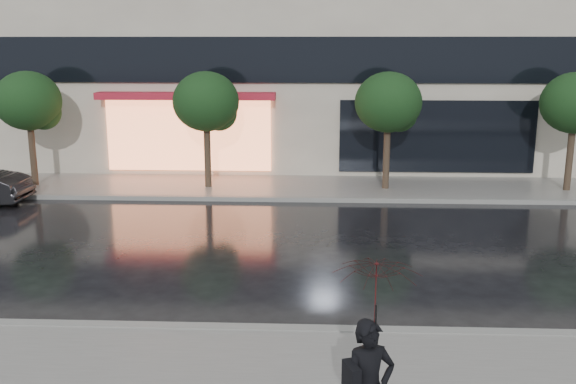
{
  "coord_description": "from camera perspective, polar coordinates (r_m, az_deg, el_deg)",
  "views": [
    {
      "loc": [
        0.63,
        -11.17,
        4.9
      ],
      "look_at": [
        -0.01,
        3.79,
        1.4
      ],
      "focal_mm": 40.0,
      "sensor_mm": 36.0,
      "label": 1
    }
  ],
  "objects": [
    {
      "name": "tree_far_east",
      "position": [
        22.9,
        24.26,
        7.05
      ],
      "size": [
        2.2,
        2.2,
        3.99
      ],
      "color": "#33261C",
      "rests_on": "ground"
    },
    {
      "name": "sidewalk_far",
      "position": [
        21.97,
        0.77,
        0.42
      ],
      "size": [
        60.0,
        3.5,
        0.12
      ],
      "primitive_type": "cube",
      "color": "slate",
      "rests_on": "ground"
    },
    {
      "name": "tree_far_west",
      "position": [
        23.34,
        -21.93,
        7.35
      ],
      "size": [
        2.2,
        2.2,
        3.99
      ],
      "color": "#33261C",
      "rests_on": "ground"
    },
    {
      "name": "curb_near",
      "position": [
        11.27,
        -1.01,
        -12.21
      ],
      "size": [
        60.0,
        0.25,
        0.14
      ],
      "primitive_type": "cube",
      "color": "gray",
      "rests_on": "ground"
    },
    {
      "name": "ground",
      "position": [
        12.21,
        -0.72,
        -10.5
      ],
      "size": [
        120.0,
        120.0,
        0.0
      ],
      "primitive_type": "plane",
      "color": "black",
      "rests_on": "ground"
    },
    {
      "name": "curb_far",
      "position": [
        20.26,
        0.62,
        -0.64
      ],
      "size": [
        60.0,
        0.25,
        0.14
      ],
      "primitive_type": "cube",
      "color": "gray",
      "rests_on": "ground"
    },
    {
      "name": "tree_mid_west",
      "position": [
        21.59,
        -7.12,
        7.79
      ],
      "size": [
        2.2,
        2.2,
        3.99
      ],
      "color": "#33261C",
      "rests_on": "ground"
    },
    {
      "name": "pedestrian_with_umbrella",
      "position": [
        7.5,
        7.63,
        -11.96
      ],
      "size": [
        1.26,
        1.27,
        2.43
      ],
      "rotation": [
        0.0,
        0.0,
        0.34
      ],
      "color": "black",
      "rests_on": "sidewalk_near"
    },
    {
      "name": "tree_mid_east",
      "position": [
        21.43,
        9.06,
        7.69
      ],
      "size": [
        2.2,
        2.2,
        3.99
      ],
      "color": "#33261C",
      "rests_on": "ground"
    }
  ]
}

